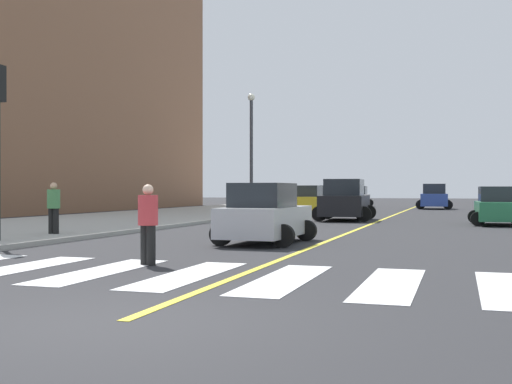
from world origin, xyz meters
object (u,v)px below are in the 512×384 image
Objects in this scene: car_yellow_third at (309,200)px; car_gray_sixth at (334,199)px; pedestrian_walking_west at (54,206)px; pedestrian_crossing at (148,221)px; car_white_fourth at (357,197)px; car_blue_second at (434,197)px; car_black_seventh at (345,201)px; car_silver_fifth at (265,215)px; street_lamp at (251,142)px; car_green_nearest at (497,207)px.

car_gray_sixth is at bearing 86.04° from car_yellow_third.
pedestrian_walking_west is (-2.98, -23.10, 0.20)m from car_yellow_third.
car_yellow_third reaches higher than pedestrian_crossing.
car_white_fourth reaches higher than pedestrian_walking_west.
car_blue_second is 0.97× the size of car_black_seventh.
car_black_seventh reaches higher than car_silver_fifth.
street_lamp reaches higher than car_white_fourth.
car_blue_second reaches higher than pedestrian_crossing.
car_yellow_third is at bearing 43.16° from street_lamp.
car_green_nearest is 15.13m from car_yellow_third.
car_blue_second is 41.60m from pedestrian_crossing.
car_black_seventh is at bearing 65.30° from pedestrian_walking_west.
car_white_fourth is 2.60× the size of pedestrian_walking_west.
car_silver_fifth is 2.37× the size of pedestrian_crossing.
car_green_nearest is at bearing -29.41° from street_lamp.
street_lamp is (-3.28, -9.88, 3.60)m from car_gray_sixth.
car_yellow_third is (-7.34, -12.70, -0.09)m from car_blue_second.
car_green_nearest is 2.30× the size of pedestrian_crossing.
car_yellow_third is (-10.83, 10.57, 0.06)m from car_green_nearest.
car_gray_sixth reaches higher than car_silver_fifth.
car_silver_fifth is (3.38, -40.13, -0.06)m from car_white_fourth.
car_green_nearest is at bearing -19.45° from car_black_seventh.
car_gray_sixth is (-3.62, 29.93, 0.06)m from car_silver_fifth.
car_yellow_third is at bearing 58.05° from car_blue_second.
car_yellow_third reaches higher than car_silver_fifth.
car_yellow_third is 0.87× the size of car_black_seventh.
car_white_fourth is at bearing 96.68° from car_silver_fifth.
street_lamp reaches higher than pedestrian_crossing.
street_lamp reaches higher than car_green_nearest.
car_yellow_third is 5.46m from street_lamp.
car_silver_fifth is at bearing -87.56° from car_white_fourth.
street_lamp is (-13.80, 7.78, 3.68)m from car_green_nearest.
car_blue_second is 1.11× the size of car_yellow_third.
car_blue_second is 1.16× the size of car_silver_fifth.
car_white_fourth is 1.00× the size of car_gray_sixth.
car_green_nearest is at bearing -45.87° from car_yellow_third.
pedestrian_walking_west is at bearing -175.96° from car_silver_fifth.
car_white_fourth reaches higher than car_yellow_third.
car_black_seventh reaches higher than car_white_fourth.
car_black_seventh is 2.84× the size of pedestrian_crossing.
car_black_seventh is (-0.14, 14.39, 0.15)m from car_silver_fifth.
car_silver_fifth is at bearing 58.56° from car_green_nearest.
car_green_nearest is 23.53m from car_blue_second.
car_white_fourth is 0.90× the size of car_black_seventh.
pedestrian_walking_west reaches higher than pedestrian_crossing.
car_white_fourth is 25.94m from car_black_seventh.
street_lamp is (-6.15, 25.90, 3.55)m from pedestrian_crossing.
street_lamp reaches higher than car_silver_fifth.
pedestrian_walking_west reaches higher than car_silver_fifth.
car_black_seventh reaches higher than pedestrian_walking_west.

